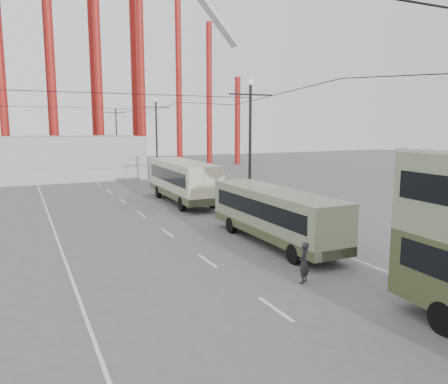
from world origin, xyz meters
TOP-DOWN VIEW (x-y plane):
  - ground at (0.00, 0.00)m, footprint 160.00×160.00m
  - road_markings at (-0.86, 19.70)m, footprint 12.52×120.00m
  - lamp_post_mid at (5.60, 18.00)m, footprint 3.20×0.44m
  - lamp_post_far at (5.60, 40.00)m, footprint 3.20×0.44m
  - lamp_post_distant at (5.60, 62.00)m, footprint 3.20×0.44m
  - roller_coaster at (-2.49, 56.89)m, footprint 52.95×5.00m
  - fairground_shed at (-6.00, 47.00)m, footprint 22.00×10.00m
  - single_decker_green at (3.45, 11.33)m, footprint 2.35×10.17m
  - single_decker_cream at (3.34, 25.29)m, footprint 3.04×10.91m
  - pedestrian at (1.36, 5.70)m, footprint 0.73×0.68m

SIDE VIEW (x-z plane):
  - ground at x=0.00m, z-range 0.00..0.00m
  - road_markings at x=-0.86m, z-range 0.00..0.01m
  - pedestrian at x=1.36m, z-range 0.00..1.67m
  - single_decker_green at x=3.45m, z-range 0.18..3.06m
  - single_decker_cream at x=3.34m, z-range 0.21..3.58m
  - fairground_shed at x=-6.00m, z-range 0.00..5.00m
  - lamp_post_mid at x=5.60m, z-range 0.02..9.34m
  - lamp_post_far at x=5.60m, z-range 0.02..9.34m
  - lamp_post_distant at x=5.60m, z-range 0.02..9.34m
  - roller_coaster at x=-2.49m, z-range -4.82..50.66m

